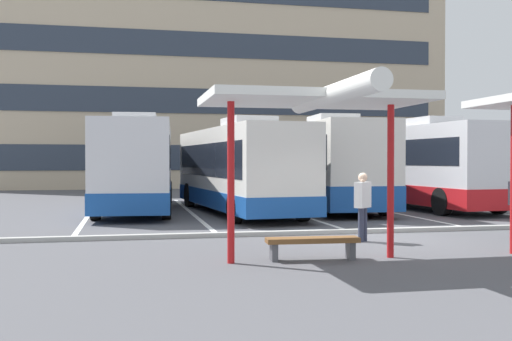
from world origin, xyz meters
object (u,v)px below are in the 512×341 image
Objects in this scene: coach_bus_2 at (323,166)px; waiting_shelter_0 at (317,102)px; bench_0 at (312,243)px; coach_bus_1 at (238,170)px; coach_bus_3 at (413,166)px; coach_bus_0 at (138,167)px; waiting_passenger_1 at (363,202)px.

coach_bus_2 is 2.42× the size of waiting_shelter_0.
coach_bus_2 is at bearing 70.72° from bench_0.
coach_bus_3 is at bearing 10.50° from coach_bus_1.
waiting_shelter_0 is (3.18, -13.11, 1.38)m from coach_bus_0.
waiting_shelter_0 is 3.92m from waiting_passenger_1.
coach_bus_1 is 8.64m from waiting_passenger_1.
waiting_shelter_0 is at bearing -90.00° from bench_0.
waiting_shelter_0 is 2.43× the size of bench_0.
coach_bus_1 is at bearing -169.50° from coach_bus_3.
bench_0 is at bearing -109.28° from coach_bus_2.
bench_0 is (-0.00, 0.29, -2.77)m from waiting_shelter_0.
waiting_passenger_1 is (2.00, 2.61, -2.14)m from waiting_shelter_0.
bench_0 is at bearing -76.06° from coach_bus_0.
coach_bus_3 reaches higher than waiting_shelter_0.
bench_0 is (3.18, -12.82, -1.39)m from coach_bus_0.
coach_bus_2 reaches higher than waiting_passenger_1.
coach_bus_2 is (3.88, 1.68, 0.10)m from coach_bus_1.
coach_bus_1 is 0.93× the size of coach_bus_3.
coach_bus_1 is 0.95× the size of coach_bus_2.
coach_bus_1 is 7.97m from coach_bus_3.
coach_bus_2 reaches higher than coach_bus_0.
waiting_shelter_0 is at bearing -76.36° from coach_bus_0.
coach_bus_0 reaches higher than coach_bus_1.
waiting_passenger_1 is at bearing -63.72° from coach_bus_0.
coach_bus_0 is 1.05× the size of coach_bus_1.
coach_bus_2 reaches higher than coach_bus_1.
coach_bus_1 reaches higher than waiting_passenger_1.
coach_bus_3 is (11.50, -0.57, -0.01)m from coach_bus_0.
bench_0 is 1.12× the size of waiting_passenger_1.
coach_bus_1 is at bearing 87.44° from bench_0.
bench_0 is (-0.48, -10.80, -1.29)m from coach_bus_1.
coach_bus_1 reaches higher than waiting_shelter_0.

